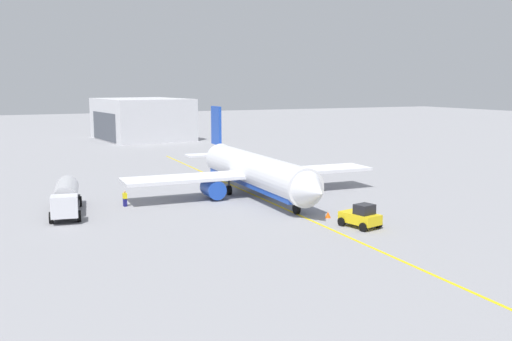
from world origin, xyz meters
name	(u,v)px	position (x,y,z in m)	size (l,w,h in m)	color
ground_plane	(256,196)	(0.00, 0.00, 0.00)	(400.00, 400.00, 0.00)	#939399
airplane	(254,172)	(-0.46, 0.01, 2.77)	(32.08, 30.45, 9.91)	white
fuel_tanker	(66,197)	(0.16, -21.13, 1.73)	(11.31, 4.25, 3.15)	#2D2D33
pushback_tug	(361,216)	(17.40, 2.38, 1.01)	(3.96, 3.02, 2.20)	yellow
refueling_worker	(125,199)	(-0.73, -15.07, 0.82)	(0.56, 0.42, 1.71)	navy
safety_cone_nose	(328,215)	(12.94, 1.69, 0.31)	(0.56, 0.56, 0.62)	#F2590F
distant_hangar	(142,119)	(-74.42, 5.21, 4.73)	(25.12, 20.41, 9.48)	silver
taxi_line_marking	(256,196)	(0.00, 0.00, 0.01)	(81.24, 0.30, 0.01)	yellow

